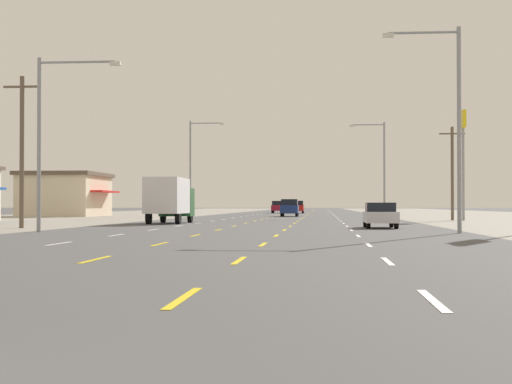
{
  "coord_description": "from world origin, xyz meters",
  "views": [
    {
      "loc": [
        3.72,
        -4.01,
        1.33
      ],
      "look_at": [
        -0.23,
        42.68,
        2.1
      ],
      "focal_mm": 54.81,
      "sensor_mm": 36.0,
      "label": 1
    }
  ],
  "objects_px": {
    "suv_inner_left_far": "(278,207)",
    "streetlight_left_row_0": "(48,129)",
    "suv_center_turn_mid": "(290,208)",
    "pole_sign_right_row_2": "(463,140)",
    "sedan_far_right_nearest": "(380,215)",
    "suv_center_turn_midfar": "(297,207)",
    "box_truck_far_left_near": "(169,198)",
    "streetlight_left_row_1": "(193,162)",
    "streetlight_right_row_0": "(452,115)",
    "streetlight_right_row_1": "(381,163)"
  },
  "relations": [
    {
      "from": "box_truck_far_left_near",
      "to": "streetlight_left_row_1",
      "type": "bearing_deg",
      "value": 95.72
    },
    {
      "from": "suv_center_turn_midfar",
      "to": "streetlight_left_row_1",
      "type": "distance_m",
      "value": 43.21
    },
    {
      "from": "sedan_far_right_nearest",
      "to": "streetlight_left_row_1",
      "type": "xyz_separation_m",
      "value": [
        -16.86,
        36.16,
        5.08
      ]
    },
    {
      "from": "suv_inner_left_far",
      "to": "box_truck_far_left_near",
      "type": "bearing_deg",
      "value": -93.02
    },
    {
      "from": "streetlight_right_row_0",
      "to": "streetlight_left_row_0",
      "type": "bearing_deg",
      "value": 180.0
    },
    {
      "from": "streetlight_right_row_0",
      "to": "streetlight_left_row_1",
      "type": "relative_size",
      "value": 0.95
    },
    {
      "from": "suv_center_turn_midfar",
      "to": "suv_inner_left_far",
      "type": "xyz_separation_m",
      "value": [
        -3.26,
        3.38,
        0.0
      ]
    },
    {
      "from": "sedan_far_right_nearest",
      "to": "streetlight_right_row_0",
      "type": "relative_size",
      "value": 0.46
    },
    {
      "from": "streetlight_right_row_0",
      "to": "streetlight_right_row_1",
      "type": "bearing_deg",
      "value": 90.0
    },
    {
      "from": "suv_center_turn_mid",
      "to": "suv_center_turn_midfar",
      "type": "bearing_deg",
      "value": 90.27
    },
    {
      "from": "streetlight_left_row_0",
      "to": "streetlight_right_row_1",
      "type": "relative_size",
      "value": 0.87
    },
    {
      "from": "sedan_far_right_nearest",
      "to": "suv_center_turn_midfar",
      "type": "height_order",
      "value": "suv_center_turn_midfar"
    },
    {
      "from": "suv_center_turn_mid",
      "to": "streetlight_right_row_1",
      "type": "distance_m",
      "value": 13.45
    },
    {
      "from": "suv_center_turn_mid",
      "to": "pole_sign_right_row_2",
      "type": "xyz_separation_m",
      "value": [
        15.62,
        -22.19,
        5.82
      ]
    },
    {
      "from": "suv_inner_left_far",
      "to": "streetlight_left_row_0",
      "type": "distance_m",
      "value": 89.7
    },
    {
      "from": "sedan_far_right_nearest",
      "to": "streetlight_left_row_1",
      "type": "height_order",
      "value": "streetlight_left_row_1"
    },
    {
      "from": "streetlight_right_row_0",
      "to": "streetlight_right_row_1",
      "type": "xyz_separation_m",
      "value": [
        0.0,
        44.17,
        0.09
      ]
    },
    {
      "from": "pole_sign_right_row_2",
      "to": "suv_center_turn_mid",
      "type": "bearing_deg",
      "value": 125.14
    },
    {
      "from": "sedan_far_right_nearest",
      "to": "streetlight_left_row_0",
      "type": "xyz_separation_m",
      "value": [
        -16.74,
        -8.01,
        4.29
      ]
    },
    {
      "from": "streetlight_left_row_0",
      "to": "streetlight_right_row_0",
      "type": "height_order",
      "value": "streetlight_right_row_0"
    },
    {
      "from": "sedan_far_right_nearest",
      "to": "suv_inner_left_far",
      "type": "xyz_separation_m",
      "value": [
        -10.46,
        81.38,
        0.27
      ]
    },
    {
      "from": "suv_center_turn_midfar",
      "to": "pole_sign_right_row_2",
      "type": "distance_m",
      "value": 58.54
    },
    {
      "from": "suv_center_turn_mid",
      "to": "streetlight_right_row_0",
      "type": "bearing_deg",
      "value": -79.37
    },
    {
      "from": "box_truck_far_left_near",
      "to": "streetlight_right_row_1",
      "type": "xyz_separation_m",
      "value": [
        16.98,
        26.29,
        3.83
      ]
    },
    {
      "from": "streetlight_right_row_1",
      "to": "streetlight_left_row_1",
      "type": "bearing_deg",
      "value": 180.0
    },
    {
      "from": "suv_inner_left_far",
      "to": "streetlight_left_row_0",
      "type": "relative_size",
      "value": 0.57
    },
    {
      "from": "sedan_far_right_nearest",
      "to": "box_truck_far_left_near",
      "type": "distance_m",
      "value": 17.35
    },
    {
      "from": "sedan_far_right_nearest",
      "to": "suv_center_turn_midfar",
      "type": "relative_size",
      "value": 0.92
    },
    {
      "from": "sedan_far_right_nearest",
      "to": "pole_sign_right_row_2",
      "type": "bearing_deg",
      "value": 68.61
    },
    {
      "from": "pole_sign_right_row_2",
      "to": "streetlight_left_row_1",
      "type": "distance_m",
      "value": 29.17
    },
    {
      "from": "sedan_far_right_nearest",
      "to": "suv_center_turn_mid",
      "type": "xyz_separation_m",
      "value": [
        -7.04,
        44.12,
        0.27
      ]
    },
    {
      "from": "pole_sign_right_row_2",
      "to": "streetlight_left_row_0",
      "type": "relative_size",
      "value": 1.09
    },
    {
      "from": "suv_center_turn_mid",
      "to": "pole_sign_right_row_2",
      "type": "bearing_deg",
      "value": -54.86
    },
    {
      "from": "suv_center_turn_mid",
      "to": "suv_inner_left_far",
      "type": "xyz_separation_m",
      "value": [
        -3.42,
        37.26,
        0.0
      ]
    },
    {
      "from": "sedan_far_right_nearest",
      "to": "suv_inner_left_far",
      "type": "relative_size",
      "value": 0.92
    },
    {
      "from": "suv_center_turn_midfar",
      "to": "suv_inner_left_far",
      "type": "distance_m",
      "value": 4.7
    },
    {
      "from": "suv_inner_left_far",
      "to": "streetlight_right_row_1",
      "type": "distance_m",
      "value": 47.34
    },
    {
      "from": "streetlight_left_row_1",
      "to": "streetlight_right_row_1",
      "type": "relative_size",
      "value": 1.03
    },
    {
      "from": "box_truck_far_left_near",
      "to": "pole_sign_right_row_2",
      "type": "bearing_deg",
      "value": 27.86
    },
    {
      "from": "pole_sign_right_row_2",
      "to": "streetlight_left_row_1",
      "type": "bearing_deg",
      "value": 150.79
    },
    {
      "from": "suv_center_turn_mid",
      "to": "streetlight_right_row_1",
      "type": "relative_size",
      "value": 0.5
    },
    {
      "from": "streetlight_right_row_1",
      "to": "suv_inner_left_far",
      "type": "bearing_deg",
      "value": 106.28
    },
    {
      "from": "sedan_far_right_nearest",
      "to": "suv_center_turn_midfar",
      "type": "xyz_separation_m",
      "value": [
        -7.2,
        78.0,
        0.27
      ]
    },
    {
      "from": "suv_center_turn_mid",
      "to": "box_truck_far_left_near",
      "type": "bearing_deg",
      "value": -101.86
    },
    {
      "from": "sedan_far_right_nearest",
      "to": "suv_center_turn_mid",
      "type": "bearing_deg",
      "value": 99.06
    },
    {
      "from": "suv_inner_left_far",
      "to": "streetlight_right_row_0",
      "type": "bearing_deg",
      "value": -81.6
    },
    {
      "from": "suv_center_turn_midfar",
      "to": "streetlight_right_row_1",
      "type": "height_order",
      "value": "streetlight_right_row_1"
    },
    {
      "from": "streetlight_left_row_0",
      "to": "streetlight_right_row_1",
      "type": "height_order",
      "value": "streetlight_right_row_1"
    },
    {
      "from": "streetlight_left_row_0",
      "to": "streetlight_right_row_1",
      "type": "bearing_deg",
      "value": 66.19
    },
    {
      "from": "sedan_far_right_nearest",
      "to": "box_truck_far_left_near",
      "type": "relative_size",
      "value": 0.63
    }
  ]
}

